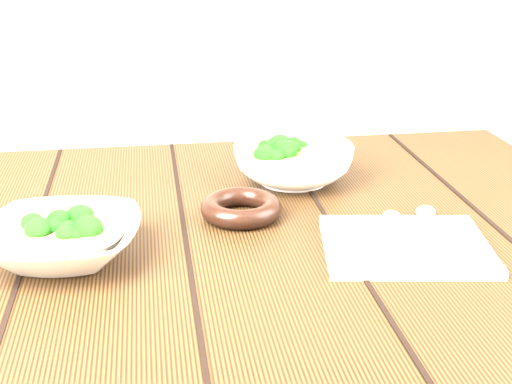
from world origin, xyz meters
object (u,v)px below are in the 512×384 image
object	(u,v)px
soup_bowl_front	(63,239)
soup_bowl_back	(293,162)
table	(202,310)
trivet	(241,208)
napkin	(406,246)

from	to	relation	value
soup_bowl_front	soup_bowl_back	distance (m)	0.40
soup_bowl_back	table	bearing A→B (deg)	-133.30
soup_bowl_front	trivet	bearing A→B (deg)	21.74
table	napkin	world-z (taller)	napkin
trivet	napkin	distance (m)	0.24
table	trivet	world-z (taller)	trivet
trivet	napkin	size ratio (longest dim) A/B	0.56
soup_bowl_front	trivet	xyz separation A→B (m)	(0.23, 0.09, -0.01)
table	soup_bowl_front	distance (m)	0.23
table	soup_bowl_back	distance (m)	0.28
soup_bowl_back	napkin	xyz separation A→B (m)	(0.09, -0.27, -0.03)
soup_bowl_front	trivet	world-z (taller)	soup_bowl_front
table	trivet	xyz separation A→B (m)	(0.06, 0.04, 0.13)
table	napkin	distance (m)	0.30
soup_bowl_back	trivet	size ratio (longest dim) A/B	1.91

